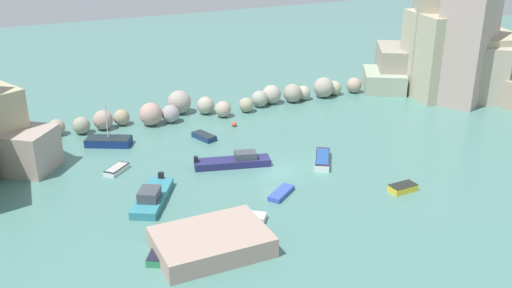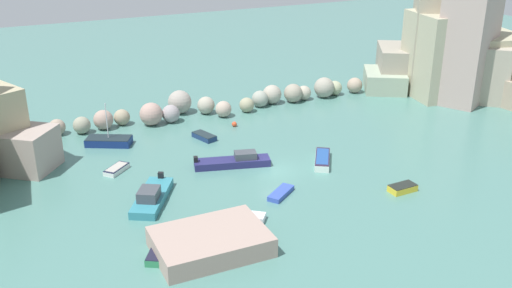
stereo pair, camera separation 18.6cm
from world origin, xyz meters
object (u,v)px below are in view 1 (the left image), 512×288
at_px(moored_boat_1, 152,197).
at_px(moored_boat_2, 109,141).
at_px(moored_boat_8, 234,161).
at_px(moored_boat_9, 249,217).
at_px(moored_boat_0, 172,259).
at_px(moored_boat_6, 281,193).
at_px(moored_boat_5, 403,188).
at_px(channel_buoy, 234,124).
at_px(moored_boat_3, 204,136).
at_px(moored_boat_4, 322,159).
at_px(stone_dock, 211,242).
at_px(moored_boat_7, 117,169).

height_order(moored_boat_1, moored_boat_2, moored_boat_2).
bearing_deg(moored_boat_8, moored_boat_9, -91.44).
bearing_deg(moored_boat_0, moored_boat_6, -123.25).
bearing_deg(moored_boat_5, moored_boat_2, 132.03).
relative_size(channel_buoy, moored_boat_3, 0.19).
relative_size(moored_boat_0, moored_boat_4, 0.81).
bearing_deg(moored_boat_1, moored_boat_6, 101.76).
distance_m(moored_boat_4, moored_boat_9, 12.31).
bearing_deg(moored_boat_3, moored_boat_2, 56.37).
bearing_deg(moored_boat_3, moored_boat_1, 123.90).
bearing_deg(moored_boat_4, moored_boat_3, -109.89).
xyz_separation_m(moored_boat_0, moored_boat_3, (9.59, 19.65, -0.00)).
distance_m(stone_dock, moored_boat_9, 4.96).
bearing_deg(moored_boat_8, moored_boat_1, -142.01).
bearing_deg(moored_boat_8, channel_buoy, 82.01).
bearing_deg(moored_boat_4, channel_buoy, -130.71).
bearing_deg(moored_boat_9, moored_boat_7, 156.93).
bearing_deg(channel_buoy, moored_boat_3, -154.48).
bearing_deg(moored_boat_4, moored_boat_0, -28.76).
distance_m(moored_boat_0, moored_boat_1, 8.79).
relative_size(moored_boat_2, moored_boat_3, 1.62).
bearing_deg(moored_boat_6, moored_boat_9, -4.57).
xyz_separation_m(moored_boat_2, moored_boat_4, (16.87, -12.60, -0.05)).
bearing_deg(moored_boat_3, stone_dock, 142.69).
bearing_deg(moored_boat_8, moored_boat_2, 148.65).
relative_size(moored_boat_0, moored_boat_7, 1.34).
distance_m(moored_boat_2, moored_boat_3, 9.41).
bearing_deg(moored_boat_5, moored_boat_4, 109.32).
distance_m(moored_boat_7, moored_boat_9, 14.58).
bearing_deg(moored_boat_5, moored_boat_9, 172.86).
distance_m(moored_boat_0, moored_boat_2, 22.14).
bearing_deg(moored_boat_4, moored_boat_9, -25.09).
xyz_separation_m(stone_dock, moored_boat_6, (8.11, 5.26, -0.51)).
bearing_deg(moored_boat_9, channel_buoy, 107.73).
relative_size(moored_boat_4, moored_boat_9, 1.63).
bearing_deg(moored_boat_9, moored_boat_8, 111.04).
distance_m(stone_dock, moored_boat_8, 14.02).
bearing_deg(moored_boat_7, moored_boat_2, -138.98).
bearing_deg(moored_boat_4, stone_dock, -24.64).
bearing_deg(moored_boat_5, moored_boat_3, 118.92).
bearing_deg(moored_boat_4, moored_boat_8, -78.04).
bearing_deg(moored_boat_6, moored_boat_7, -78.88).
height_order(moored_boat_0, moored_boat_1, moored_boat_1).
relative_size(channel_buoy, moored_boat_4, 0.13).
bearing_deg(moored_boat_2, moored_boat_8, -18.73).
bearing_deg(stone_dock, moored_boat_0, -176.56).
bearing_deg(moored_boat_9, moored_boat_6, 69.44).
bearing_deg(moored_boat_7, moored_boat_6, 94.50).
bearing_deg(moored_boat_8, stone_dock, -104.38).
bearing_deg(moored_boat_7, moored_boat_8, 118.79).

